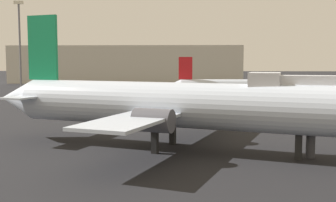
% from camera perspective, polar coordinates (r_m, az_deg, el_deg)
% --- Properties ---
extents(airplane_at_gate, '(37.74, 23.07, 11.90)m').
position_cam_1_polar(airplane_at_gate, '(36.15, 1.27, -0.54)').
color(airplane_at_gate, '#B2BCCC').
rests_on(airplane_at_gate, ground_plane).
extents(airplane_far_left, '(28.40, 20.70, 8.28)m').
position_cam_1_polar(airplane_far_left, '(80.98, 9.69, 2.00)').
color(airplane_far_left, '#B2BCCC').
rests_on(airplane_far_left, ground_plane).
extents(light_mast_left, '(2.40, 0.50, 22.53)m').
position_cam_1_polar(light_mast_left, '(114.95, -19.19, 7.59)').
color(light_mast_left, slate).
rests_on(light_mast_left, ground_plane).
extents(terminal_building, '(77.43, 19.42, 12.55)m').
position_cam_1_polar(terminal_building, '(148.90, -5.44, 4.89)').
color(terminal_building, beige).
rests_on(terminal_building, ground_plane).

